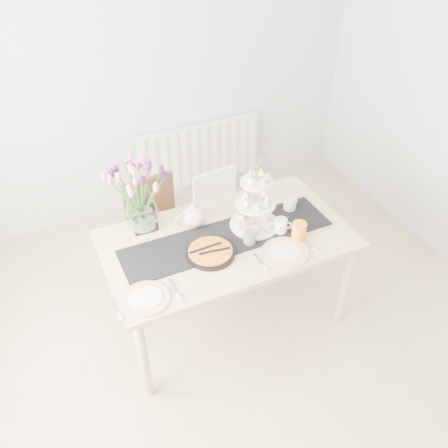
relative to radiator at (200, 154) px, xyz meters
name	(u,v)px	position (x,y,z in m)	size (l,w,h in m)	color
room_shell	(275,229)	(-0.50, -2.19, 0.85)	(4.50, 4.50, 4.50)	tan
radiator	(200,154)	(0.00, 0.00, 0.00)	(1.20, 0.08, 0.60)	white
dining_table	(227,246)	(-0.45, -1.56, 0.22)	(1.60, 0.90, 0.75)	tan
chair_brown	(157,223)	(-0.72, -0.88, 0.03)	(0.45, 0.45, 0.82)	#341F12
chair_white	(221,212)	(-0.19, -0.90, -0.01)	(0.43, 0.43, 0.76)	white
table_runner	(227,237)	(-0.45, -1.56, 0.30)	(1.40, 0.35, 0.01)	black
tulip_vase	(138,186)	(-0.91, -1.22, 0.63)	(0.60, 0.60, 0.51)	silver
cake_stand	(255,209)	(-0.23, -1.52, 0.44)	(0.33, 0.33, 0.48)	gold
teapot	(194,216)	(-0.59, -1.35, 0.38)	(0.26, 0.21, 0.17)	silver
cream_jug	(290,204)	(0.08, -1.46, 0.34)	(0.09, 0.09, 0.09)	silver
tart_tin	(210,252)	(-0.62, -1.66, 0.32)	(0.31, 0.31, 0.04)	black
mug_grey	(250,238)	(-0.35, -1.67, 0.35)	(0.08, 0.08, 0.09)	slate
mug_white	(281,226)	(-0.11, -1.65, 0.35)	(0.09, 0.09, 0.10)	white
mug_orange	(299,230)	(-0.03, -1.75, 0.36)	(0.09, 0.09, 0.11)	orange
plate_left	(146,299)	(-1.09, -1.85, 0.31)	(0.27, 0.27, 0.01)	white
plate_right	(285,253)	(-0.19, -1.85, 0.31)	(0.29, 0.29, 0.02)	white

